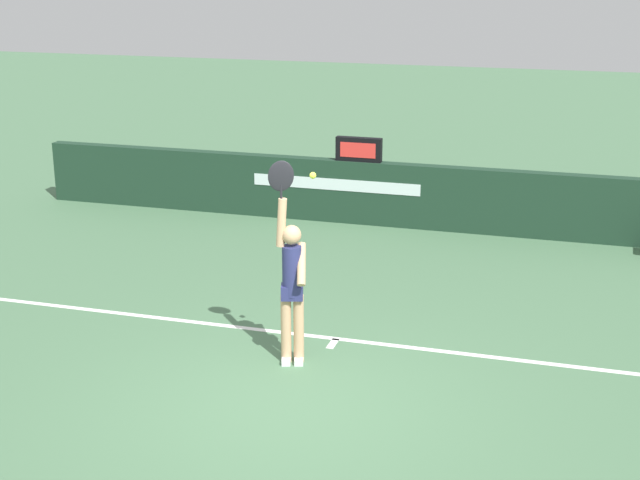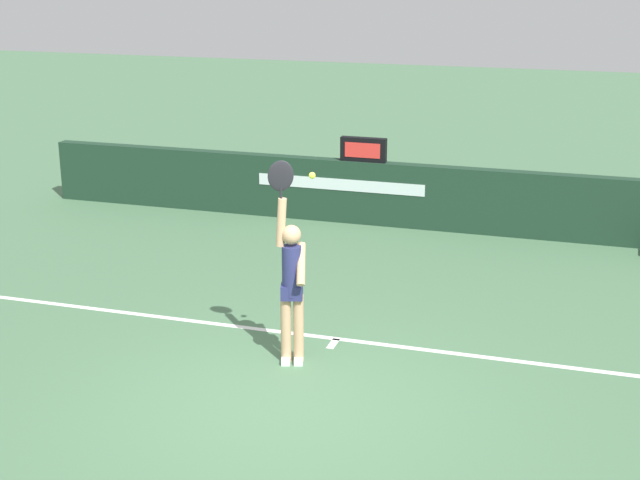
# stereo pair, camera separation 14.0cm
# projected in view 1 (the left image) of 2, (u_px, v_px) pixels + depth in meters

# --- Properties ---
(ground_plane) EXTENTS (60.00, 60.00, 0.00)m
(ground_plane) POSITION_uv_depth(u_px,v_px,m) (290.00, 405.00, 9.48)
(ground_plane) COLOR #49704E
(court_lines) EXTENTS (10.69, 5.65, 0.00)m
(court_lines) POSITION_uv_depth(u_px,v_px,m) (257.00, 452.00, 8.60)
(court_lines) COLOR white
(court_lines) RESTS_ON ground
(back_wall) EXTENTS (13.64, 0.24, 1.09)m
(back_wall) POSITION_uv_depth(u_px,v_px,m) (414.00, 196.00, 15.48)
(back_wall) COLOR #1B3625
(back_wall) RESTS_ON ground
(speed_display) EXTENTS (0.78, 0.15, 0.41)m
(speed_display) POSITION_uv_depth(u_px,v_px,m) (359.00, 149.00, 15.51)
(speed_display) COLOR black
(speed_display) RESTS_ON back_wall
(tennis_player) EXTENTS (0.49, 0.38, 2.37)m
(tennis_player) POSITION_uv_depth(u_px,v_px,m) (292.00, 282.00, 10.21)
(tennis_player) COLOR tan
(tennis_player) RESTS_ON ground
(tennis_ball) EXTENTS (0.07, 0.07, 0.07)m
(tennis_ball) POSITION_uv_depth(u_px,v_px,m) (313.00, 176.00, 9.58)
(tennis_ball) COLOR #CDE13A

